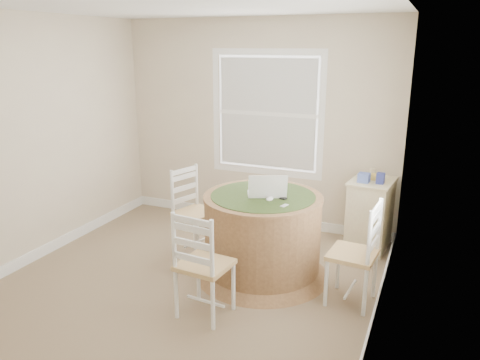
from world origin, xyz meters
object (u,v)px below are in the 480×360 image
at_px(round_table, 262,232).
at_px(chair_near, 205,264).
at_px(chair_right, 353,254).
at_px(laptop, 267,193).
at_px(corner_chest, 370,214).
at_px(chair_left, 196,213).

xyz_separation_m(round_table, chair_near, (-0.19, -0.89, 0.01)).
bearing_deg(chair_right, laptop, -97.04).
bearing_deg(chair_right, corner_chest, -173.64).
height_order(round_table, chair_left, chair_left).
relative_size(chair_near, laptop, 2.02).
bearing_deg(laptop, corner_chest, -151.70).
xyz_separation_m(chair_near, chair_right, (1.12, 0.70, 0.00)).
bearing_deg(laptop, chair_near, 51.63).
bearing_deg(round_table, laptop, 20.97).
xyz_separation_m(round_table, chair_left, (-0.87, 0.21, 0.01)).
height_order(chair_left, corner_chest, chair_left).
height_order(chair_near, chair_right, same).
bearing_deg(chair_near, corner_chest, -113.49).
distance_m(round_table, chair_left, 0.89).
bearing_deg(chair_left, round_table, -85.37).
bearing_deg(laptop, round_table, -16.38).
height_order(chair_right, laptop, laptop).
bearing_deg(chair_near, chair_left, -53.31).
bearing_deg(round_table, chair_right, 2.20).
relative_size(round_table, chair_near, 1.43).
xyz_separation_m(chair_right, laptop, (-0.89, 0.19, 0.41)).
bearing_deg(round_table, chair_near, -88.77).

